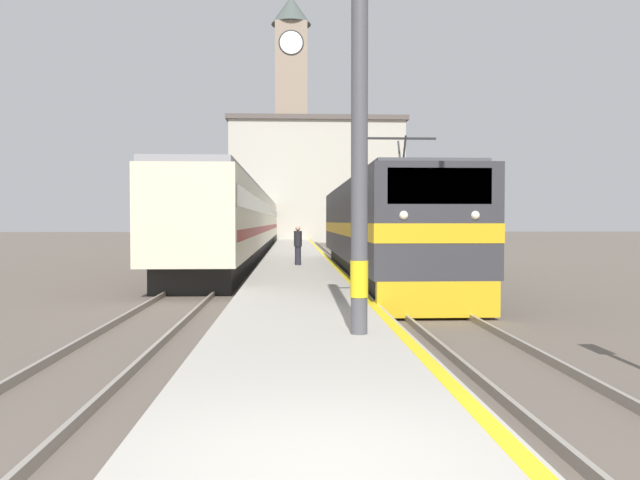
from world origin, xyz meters
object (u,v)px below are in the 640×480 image
(locomotive_train, at_px, (379,230))
(catenary_mast, at_px, (364,109))
(person_on_platform, at_px, (298,244))
(passenger_train, at_px, (247,222))
(clock_tower, at_px, (291,112))

(locomotive_train, bearing_deg, catenary_mast, -99.13)
(locomotive_train, height_order, person_on_platform, locomotive_train)
(passenger_train, relative_size, person_on_platform, 30.35)
(catenary_mast, xyz_separation_m, person_on_platform, (-0.92, 16.18, -2.79))
(passenger_train, relative_size, clock_tower, 1.67)
(person_on_platform, xyz_separation_m, clock_tower, (-0.28, 51.57, 14.63))
(person_on_platform, height_order, clock_tower, clock_tower)
(passenger_train, height_order, person_on_platform, passenger_train)
(passenger_train, height_order, catenary_mast, catenary_mast)
(catenary_mast, relative_size, clock_tower, 0.25)
(person_on_platform, bearing_deg, clock_tower, 90.31)
(locomotive_train, bearing_deg, passenger_train, 107.87)
(locomotive_train, relative_size, person_on_platform, 11.57)
(locomotive_train, bearing_deg, person_on_platform, 133.02)
(passenger_train, xyz_separation_m, clock_tower, (3.00, 35.32, 13.69))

